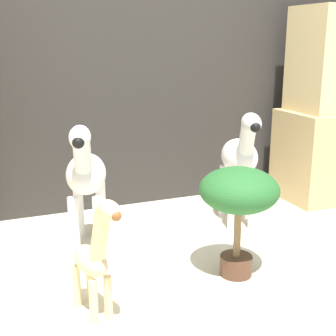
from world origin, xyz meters
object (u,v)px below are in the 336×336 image
object	(u,v)px
zebra_right	(241,159)
zebra_left	(86,177)
giraffe_figurine	(95,255)
potted_palm_front	(239,196)

from	to	relation	value
zebra_right	zebra_left	distance (m)	0.94
zebra_right	zebra_left	bearing A→B (deg)	-177.92
zebra_right	giraffe_figurine	world-z (taller)	zebra_right
zebra_left	giraffe_figurine	distance (m)	0.66
zebra_right	zebra_left	size ratio (longest dim) A/B	1.00
zebra_right	zebra_left	world-z (taller)	same
zebra_right	potted_palm_front	world-z (taller)	zebra_right
zebra_right	potted_palm_front	distance (m)	0.66
giraffe_figurine	potted_palm_front	world-z (taller)	giraffe_figurine
zebra_left	giraffe_figurine	world-z (taller)	zebra_left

